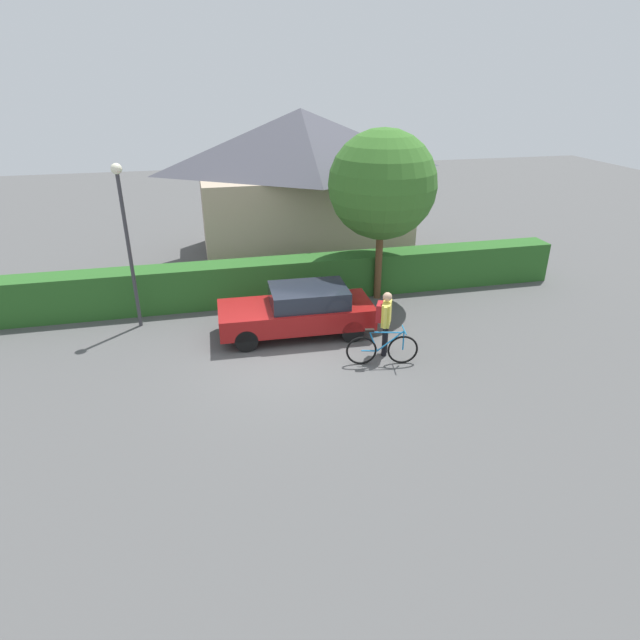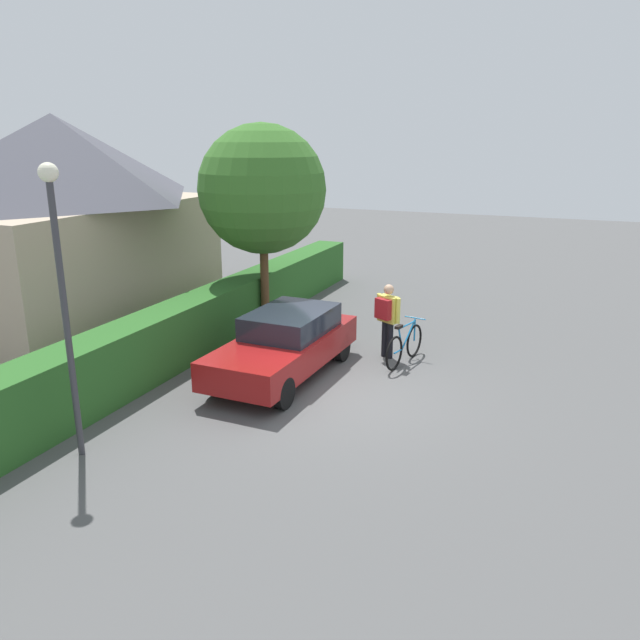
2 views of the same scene
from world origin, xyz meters
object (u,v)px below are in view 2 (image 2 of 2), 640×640
object	(u,v)px
parked_car_near	(285,343)
street_lamp	(61,276)
bicycle	(405,345)
person_rider	(387,314)
tree_kerbside	(262,190)

from	to	relation	value
parked_car_near	street_lamp	xyz separation A→B (m)	(-4.29, 1.52, 2.17)
parked_car_near	bicycle	size ratio (longest dim) A/B	2.38
bicycle	street_lamp	bearing A→B (deg)	148.71
bicycle	parked_car_near	bearing A→B (deg)	128.29
parked_car_near	street_lamp	distance (m)	5.04
person_rider	street_lamp	bearing A→B (deg)	152.99
bicycle	person_rider	distance (m)	0.81
bicycle	person_rider	size ratio (longest dim) A/B	1.04
bicycle	street_lamp	world-z (taller)	street_lamp
street_lamp	tree_kerbside	distance (m)	7.23
parked_car_near	tree_kerbside	distance (m)	4.51
person_rider	street_lamp	size ratio (longest dim) A/B	0.38
person_rider	tree_kerbside	size ratio (longest dim) A/B	0.33
street_lamp	tree_kerbside	world-z (taller)	tree_kerbside
bicycle	tree_kerbside	bearing A→B (deg)	72.96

